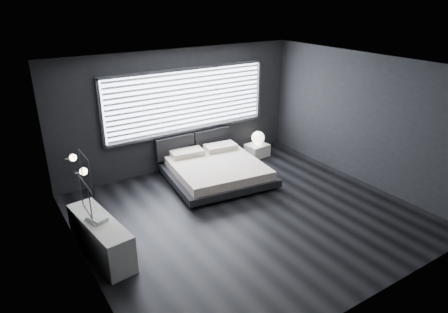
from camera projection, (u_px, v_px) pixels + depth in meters
room at (250, 146)px, 7.12m from camera, size 6.04×6.00×2.80m
window at (188, 101)px, 9.23m from camera, size 4.14×0.09×1.52m
headboard at (194, 143)px, 9.62m from camera, size 1.96×0.16×0.52m
sconce_near at (83, 171)px, 5.64m from camera, size 0.18×0.11×0.11m
sconce_far at (73, 158)px, 6.11m from camera, size 0.18×0.11×0.11m
wall_art_upper at (86, 172)px, 5.03m from camera, size 0.01×0.48×0.48m
wall_art_lower at (85, 197)px, 5.41m from camera, size 0.01×0.48×0.48m
bed at (217, 170)px, 8.93m from camera, size 2.34×2.25×0.55m
nightstand at (257, 150)px, 10.30m from camera, size 0.57×0.49×0.31m
orb_lamp at (258, 138)px, 10.24m from camera, size 0.33×0.33×0.33m
dresser at (101, 237)px, 6.38m from camera, size 0.64×1.63×0.64m
book_stack at (97, 219)px, 6.24m from camera, size 0.31×0.37×0.07m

